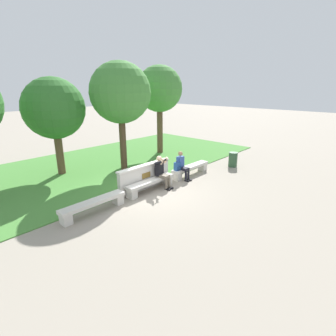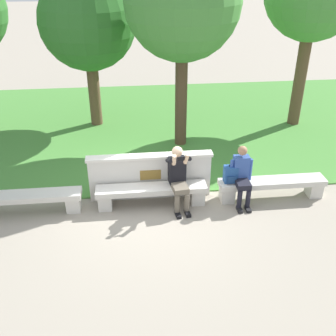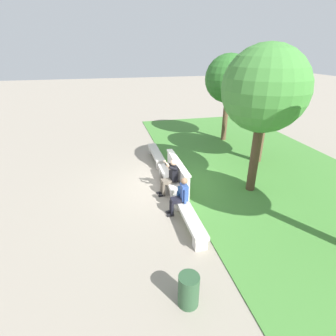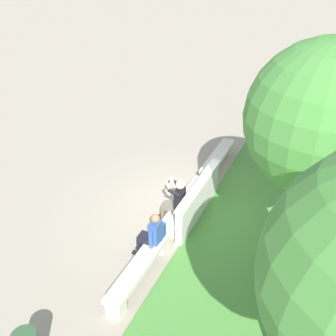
% 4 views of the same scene
% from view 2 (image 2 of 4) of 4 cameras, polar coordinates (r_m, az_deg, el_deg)
% --- Properties ---
extents(ground_plane, '(80.00, 80.00, 0.00)m').
position_cam_2_polar(ground_plane, '(8.38, -2.36, -5.33)').
color(ground_plane, gray).
extents(grass_strip, '(19.48, 8.00, 0.03)m').
position_cam_2_polar(grass_strip, '(12.24, -3.84, 6.29)').
color(grass_strip, '#478438').
rests_on(grass_strip, ground).
extents(bench_main, '(2.30, 0.40, 0.45)m').
position_cam_2_polar(bench_main, '(8.49, -20.16, -4.35)').
color(bench_main, beige).
rests_on(bench_main, ground).
extents(bench_near, '(2.30, 0.40, 0.45)m').
position_cam_2_polar(bench_near, '(8.21, -2.40, -3.55)').
color(bench_near, beige).
rests_on(bench_near, ground).
extents(bench_mid, '(2.30, 0.40, 0.45)m').
position_cam_2_polar(bench_mid, '(8.73, 14.82, -2.45)').
color(bench_mid, beige).
rests_on(bench_mid, ground).
extents(backrest_wall_with_plaque, '(2.65, 0.24, 1.01)m').
position_cam_2_polar(backrest_wall_with_plaque, '(8.39, -2.59, -1.12)').
color(backrest_wall_with_plaque, beige).
rests_on(backrest_wall_with_plaque, ground).
extents(person_photographer, '(0.51, 0.75, 1.32)m').
position_cam_2_polar(person_photographer, '(7.97, 1.52, -1.03)').
color(person_photographer, black).
rests_on(person_photographer, ground).
extents(person_distant, '(0.48, 0.67, 1.26)m').
position_cam_2_polar(person_distant, '(8.27, 10.66, -0.87)').
color(person_distant, black).
rests_on(person_distant, ground).
extents(backpack, '(0.28, 0.24, 0.43)m').
position_cam_2_polar(backpack, '(8.31, 9.09, -0.93)').
color(backpack, '#234C8C').
rests_on(backpack, bench_mid).
extents(tree_right_background, '(2.79, 2.79, 5.08)m').
position_cam_2_polar(tree_right_background, '(9.99, 2.15, 22.85)').
color(tree_right_background, '#4C3826').
rests_on(tree_right_background, ground).
extents(tree_far_back, '(2.69, 2.69, 4.39)m').
position_cam_2_polar(tree_far_back, '(11.69, -11.58, 20.05)').
color(tree_far_back, brown).
rests_on(tree_far_back, ground).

